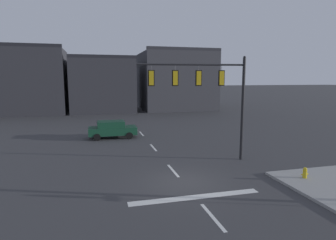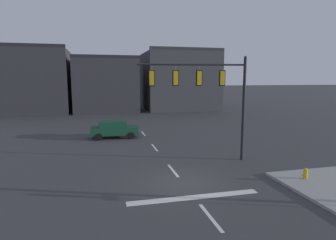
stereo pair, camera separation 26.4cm
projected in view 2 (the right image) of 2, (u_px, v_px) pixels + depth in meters
ground_plane at (182, 182)px, 15.25m from camera, size 400.00×400.00×0.00m
stop_bar_paint at (194, 197)px, 13.32m from camera, size 6.40×0.50×0.01m
lane_centreline at (173, 171)px, 17.17m from camera, size 0.16×26.40×0.01m
signal_mast_near_side at (208, 88)px, 18.53m from camera, size 7.14×1.05×7.02m
car_lot_nearside at (114, 129)px, 26.56m from camera, size 4.47×1.94×1.61m
fire_hydrant at (305, 175)px, 15.35m from camera, size 0.40×0.30×0.75m
building_row at (121, 82)px, 49.28m from camera, size 38.12×13.67×10.57m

